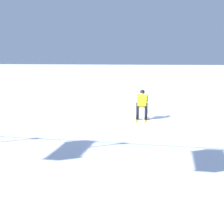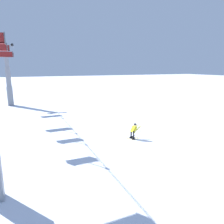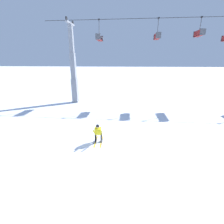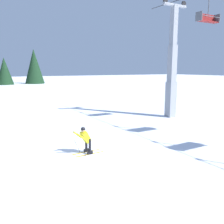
# 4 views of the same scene
# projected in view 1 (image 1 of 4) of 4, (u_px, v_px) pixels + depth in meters

# --- Properties ---
(ground_plane) EXTENTS (260.00, 260.00, 0.00)m
(ground_plane) POSITION_uv_depth(u_px,v_px,m) (133.00, 122.00, 13.80)
(ground_plane) COLOR white
(skier_carving_main) EXTENTS (0.72, 1.60, 1.53)m
(skier_carving_main) POSITION_uv_depth(u_px,v_px,m) (142.00, 103.00, 14.28)
(skier_carving_main) COLOR yellow
(skier_carving_main) RESTS_ON ground_plane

